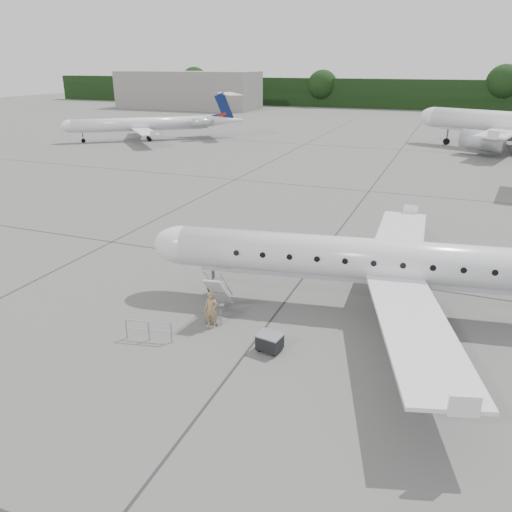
% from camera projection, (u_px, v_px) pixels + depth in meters
% --- Properties ---
extents(ground, '(320.00, 320.00, 0.00)m').
position_uv_depth(ground, '(372.00, 342.00, 23.28)').
color(ground, '#5B5B58').
rests_on(ground, ground).
extents(treeline, '(260.00, 4.00, 8.00)m').
position_uv_depth(treeline, '(453.00, 95.00, 134.56)').
color(treeline, black).
rests_on(treeline, ground).
extents(terminal_building, '(40.00, 14.00, 10.00)m').
position_uv_depth(terminal_building, '(188.00, 90.00, 140.82)').
color(terminal_building, slate).
rests_on(terminal_building, ground).
extents(main_regional_jet, '(33.29, 26.37, 7.72)m').
position_uv_depth(main_regional_jet, '(407.00, 242.00, 24.82)').
color(main_regional_jet, silver).
rests_on(main_regional_jet, ground).
extents(airstair, '(1.23, 2.49, 2.42)m').
position_uv_depth(airstair, '(219.00, 293.00, 25.45)').
color(airstair, silver).
rests_on(airstair, ground).
extents(passenger, '(0.74, 0.54, 1.87)m').
position_uv_depth(passenger, '(211.00, 310.00, 24.32)').
color(passenger, '#91764F').
rests_on(passenger, ground).
extents(safety_railing, '(2.17, 0.53, 1.00)m').
position_uv_depth(safety_railing, '(149.00, 331.00, 23.28)').
color(safety_railing, gray).
rests_on(safety_railing, ground).
extents(baggage_cart, '(1.16, 1.00, 0.90)m').
position_uv_depth(baggage_cart, '(270.00, 342.00, 22.44)').
color(baggage_cart, black).
rests_on(baggage_cart, ground).
extents(bg_regional_left, '(34.95, 33.45, 7.44)m').
position_uv_depth(bg_regional_left, '(141.00, 118.00, 82.56)').
color(bg_regional_left, silver).
rests_on(bg_regional_left, ground).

